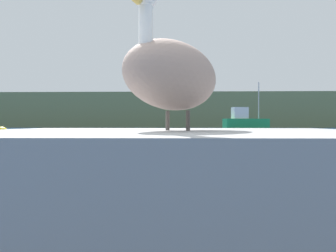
% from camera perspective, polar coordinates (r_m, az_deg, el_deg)
% --- Properties ---
extents(ground_plane, '(260.00, 260.00, 0.00)m').
position_cam_1_polar(ground_plane, '(2.66, -19.98, -18.45)').
color(ground_plane, navy).
extents(hillside_backdrop, '(140.00, 13.44, 6.86)m').
position_cam_1_polar(hillside_backdrop, '(70.54, 1.18, 2.61)').
color(hillside_backdrop, '#6B7A51').
rests_on(hillside_backdrop, ground).
extents(pier_dock, '(2.83, 2.37, 0.81)m').
position_cam_1_polar(pier_dock, '(2.42, 1.05, -10.43)').
color(pier_dock, gray).
rests_on(pier_dock, ground).
extents(pelican, '(0.91, 1.25, 0.90)m').
position_cam_1_polar(pelican, '(2.39, 0.92, 8.75)').
color(pelican, gray).
rests_on(pelican, pier_dock).
extents(fishing_boat_green, '(5.72, 2.81, 5.86)m').
position_cam_1_polar(fishing_boat_green, '(41.63, 12.96, 0.65)').
color(fishing_boat_green, '#1E8C4C').
rests_on(fishing_boat_green, ground).
extents(mooring_buoy, '(0.69, 0.69, 0.69)m').
position_cam_1_polar(mooring_buoy, '(17.52, -26.51, -1.23)').
color(mooring_buoy, yellow).
rests_on(mooring_buoy, ground).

